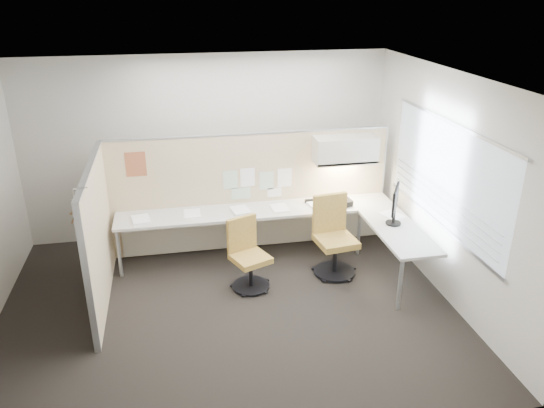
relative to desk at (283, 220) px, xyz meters
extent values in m
cube|color=black|center=(-0.93, -1.13, -0.61)|extent=(5.50, 4.50, 0.01)
cube|color=white|center=(-0.93, -1.13, 2.20)|extent=(5.50, 4.50, 0.01)
cube|color=beige|center=(-0.93, 1.12, 0.80)|extent=(5.50, 0.02, 2.80)
cube|color=beige|center=(-0.93, -3.38, 0.80)|extent=(5.50, 0.02, 2.80)
cube|color=beige|center=(1.82, -1.13, 0.80)|extent=(0.02, 4.50, 2.80)
cube|color=#A1ACBB|center=(1.79, -1.13, 0.95)|extent=(0.01, 2.80, 1.30)
cube|color=#CEBA8F|center=(-0.38, 0.47, 0.27)|extent=(4.10, 0.06, 1.75)
cube|color=#CEBA8F|center=(-2.43, -0.63, 0.27)|extent=(0.06, 2.20, 1.75)
cube|color=beige|center=(-0.33, 0.14, 0.11)|extent=(4.00, 0.60, 0.04)
cube|color=beige|center=(1.37, -0.89, 0.11)|extent=(0.60, 1.47, 0.04)
cube|color=beige|center=(-0.33, 0.41, -0.26)|extent=(3.90, 0.02, 0.64)
cylinder|color=#A5A8AA|center=(-2.28, -0.11, -0.26)|extent=(0.05, 0.05, 0.69)
cylinder|color=#A5A8AA|center=(1.12, -1.58, -0.26)|extent=(0.05, 0.05, 0.69)
cylinder|color=#A5A8AA|center=(1.12, -0.11, -0.26)|extent=(0.05, 0.05, 0.69)
cube|color=beige|center=(0.97, 0.26, 0.91)|extent=(0.90, 0.36, 0.38)
cube|color=#FFEABF|center=(0.97, 0.26, 0.70)|extent=(0.60, 0.06, 0.02)
cube|color=#8CBF8C|center=(-0.68, 0.44, 0.50)|extent=(0.21, 0.00, 0.28)
cube|color=white|center=(-0.43, 0.44, 0.52)|extent=(0.21, 0.00, 0.28)
cube|color=#8CBF8C|center=(-0.15, 0.44, 0.45)|extent=(0.21, 0.00, 0.28)
cube|color=white|center=(0.12, 0.44, 0.48)|extent=(0.21, 0.00, 0.28)
cube|color=#8CBF8C|center=(-0.53, 0.44, 0.28)|extent=(0.28, 0.00, 0.18)
cube|color=white|center=(-0.03, 0.44, 0.26)|extent=(0.21, 0.00, 0.14)
cube|color=#E55A1C|center=(-1.98, 0.44, 0.82)|extent=(0.28, 0.00, 0.35)
cylinder|color=black|center=(-0.58, -0.74, -0.57)|extent=(0.49, 0.49, 0.03)
cylinder|color=black|center=(-0.58, -0.74, -0.38)|extent=(0.06, 0.06, 0.38)
cube|color=gold|center=(-0.58, -0.74, -0.17)|extent=(0.57, 0.57, 0.08)
cube|color=gold|center=(-0.66, -0.55, 0.11)|extent=(0.41, 0.21, 0.47)
cylinder|color=black|center=(0.61, -0.60, -0.57)|extent=(0.57, 0.57, 0.03)
cylinder|color=black|center=(0.61, -0.60, -0.35)|extent=(0.07, 0.07, 0.44)
cube|color=gold|center=(0.61, -0.60, -0.10)|extent=(0.57, 0.57, 0.09)
cube|color=gold|center=(0.58, -0.36, 0.22)|extent=(0.49, 0.13, 0.55)
cylinder|color=black|center=(1.37, -0.69, 0.14)|extent=(0.21, 0.21, 0.02)
cylinder|color=black|center=(1.37, -0.69, 0.23)|extent=(0.04, 0.04, 0.19)
cube|color=black|center=(1.37, -0.69, 0.49)|extent=(0.27, 0.45, 0.33)
cube|color=black|center=(1.37, -0.69, 0.49)|extent=(0.23, 0.40, 0.29)
cube|color=black|center=(0.92, 0.04, 0.18)|extent=(0.25, 0.24, 0.12)
cylinder|color=black|center=(0.83, 0.06, 0.21)|extent=(0.08, 0.17, 0.04)
cube|color=black|center=(0.46, 0.26, 0.15)|extent=(0.14, 0.05, 0.05)
cube|color=black|center=(0.65, 0.12, 0.16)|extent=(0.11, 0.09, 0.06)
cube|color=silver|center=(-2.43, -1.35, 1.17)|extent=(0.14, 0.02, 0.02)
cylinder|color=silver|center=(-2.50, -1.35, 1.09)|extent=(0.02, 0.02, 0.14)
cube|color=#AD7F4C|center=(-2.50, -1.35, 0.96)|extent=(0.02, 0.39, 0.12)
cube|color=#AD7F4C|center=(-2.53, -1.32, 0.92)|extent=(0.02, 0.39, 0.12)
cube|color=#989BA2|center=(-2.51, -1.40, 0.39)|extent=(0.01, 0.07, 0.97)
cube|color=white|center=(-1.96, 0.07, 0.14)|extent=(0.28, 0.33, 0.03)
cube|color=white|center=(-1.27, 0.16, 0.14)|extent=(0.24, 0.30, 0.02)
cube|color=white|center=(-0.59, 0.09, 0.15)|extent=(0.28, 0.33, 0.05)
cube|color=white|center=(-0.02, 0.11, 0.14)|extent=(0.25, 0.32, 0.02)
cube|color=white|center=(0.53, 0.15, 0.14)|extent=(0.28, 0.34, 0.02)
cube|color=white|center=(1.46, -0.43, 0.14)|extent=(0.32, 0.36, 0.02)
camera|label=1|loc=(-1.47, -6.71, 3.13)|focal=35.00mm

